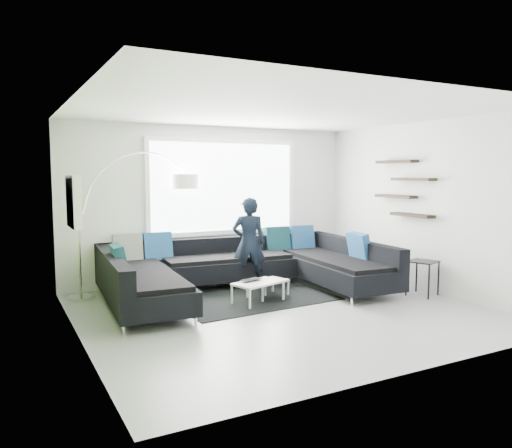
{
  "coord_description": "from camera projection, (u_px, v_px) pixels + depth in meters",
  "views": [
    {
      "loc": [
        -3.58,
        -5.96,
        1.95
      ],
      "look_at": [
        0.04,
        0.9,
        1.16
      ],
      "focal_mm": 35.0,
      "sensor_mm": 36.0,
      "label": 1
    }
  ],
  "objects": [
    {
      "name": "ground",
      "position": [
        283.0,
        311.0,
        7.1
      ],
      "size": [
        5.5,
        5.5,
        0.0
      ],
      "primitive_type": "plane",
      "color": "gray",
      "rests_on": "ground"
    },
    {
      "name": "room_shell",
      "position": [
        278.0,
        183.0,
        7.12
      ],
      "size": [
        5.54,
        5.04,
        2.82
      ],
      "color": "silver",
      "rests_on": "ground"
    },
    {
      "name": "sectional_sofa",
      "position": [
        245.0,
        270.0,
        7.95
      ],
      "size": [
        4.5,
        2.97,
        0.93
      ],
      "rotation": [
        0.0,
        0.0,
        -0.07
      ],
      "color": "black",
      "rests_on": "ground"
    },
    {
      "name": "rug",
      "position": [
        249.0,
        297.0,
        7.87
      ],
      "size": [
        2.56,
        1.93,
        0.01
      ],
      "primitive_type": "cube",
      "rotation": [
        0.0,
        0.0,
        0.06
      ],
      "color": "black",
      "rests_on": "ground"
    },
    {
      "name": "coffee_table",
      "position": [
        263.0,
        290.0,
        7.69
      ],
      "size": [
        1.1,
        0.83,
        0.32
      ],
      "primitive_type": "cube",
      "rotation": [
        0.0,
        0.0,
        0.29
      ],
      "color": "white",
      "rests_on": "ground"
    },
    {
      "name": "arc_lamp",
      "position": [
        78.0,
        225.0,
        7.63
      ],
      "size": [
        2.24,
        1.0,
        2.31
      ],
      "primitive_type": null,
      "rotation": [
        0.0,
        0.0,
        0.12
      ],
      "color": "white",
      "rests_on": "ground"
    },
    {
      "name": "side_table",
      "position": [
        422.0,
        278.0,
        7.96
      ],
      "size": [
        0.52,
        0.52,
        0.56
      ],
      "primitive_type": "cube",
      "rotation": [
        0.0,
        0.0,
        0.35
      ],
      "color": "black",
      "rests_on": "ground"
    },
    {
      "name": "person",
      "position": [
        249.0,
        243.0,
        8.44
      ],
      "size": [
        0.81,
        0.75,
        1.55
      ],
      "primitive_type": "imported",
      "rotation": [
        0.0,
        0.0,
        2.78
      ],
      "color": "black",
      "rests_on": "ground"
    },
    {
      "name": "laptop",
      "position": [
        253.0,
        281.0,
        7.54
      ],
      "size": [
        0.48,
        0.42,
        0.03
      ],
      "primitive_type": "imported",
      "rotation": [
        0.0,
        0.0,
        0.28
      ],
      "color": "black",
      "rests_on": "coffee_table"
    }
  ]
}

